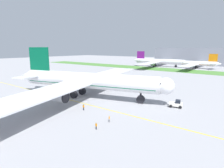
% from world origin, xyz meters
% --- Properties ---
extents(ground_plane, '(600.00, 600.00, 0.00)m').
position_xyz_m(ground_plane, '(0.00, 0.00, 0.00)').
color(ground_plane, '#9E9EA3').
rests_on(ground_plane, ground).
extents(apron_taxi_line, '(280.00, 0.36, 0.01)m').
position_xyz_m(apron_taxi_line, '(0.00, -2.34, 0.00)').
color(apron_taxi_line, yellow).
rests_on(apron_taxi_line, ground).
extents(grass_median_strip, '(320.00, 24.00, 0.10)m').
position_xyz_m(grass_median_strip, '(0.00, 108.31, 0.05)').
color(grass_median_strip, '#4C8438').
rests_on(grass_median_strip, ground).
extents(airliner_foreground, '(59.15, 96.75, 17.89)m').
position_xyz_m(airliner_foreground, '(1.70, 3.70, 6.08)').
color(airliner_foreground, white).
rests_on(airliner_foreground, ground).
extents(pushback_tug, '(5.76, 3.52, 2.27)m').
position_xyz_m(pushback_tug, '(31.80, 12.32, 1.03)').
color(pushback_tug, white).
rests_on(pushback_tug, ground).
extents(ground_crew_wingwalker_port, '(0.45, 0.47, 1.59)m').
position_xyz_m(ground_crew_wingwalker_port, '(23.39, -9.34, 0.97)').
color(ground_crew_wingwalker_port, black).
rests_on(ground_crew_wingwalker_port, ground).
extents(ground_crew_marshaller_front, '(0.61, 0.26, 1.75)m').
position_xyz_m(ground_crew_marshaller_front, '(12.06, -7.06, 1.06)').
color(ground_crew_marshaller_front, black).
rests_on(ground_crew_marshaller_front, ground).
extents(ground_crew_wingwalker_starboard, '(0.53, 0.33, 1.56)m').
position_xyz_m(ground_crew_wingwalker_starboard, '(23.90, -14.48, 0.95)').
color(ground_crew_wingwalker_starboard, black).
rests_on(ground_crew_wingwalker_starboard, ground).
extents(service_truck_baggage_loader, '(4.83, 3.41, 2.55)m').
position_xyz_m(service_truck_baggage_loader, '(-22.19, 47.23, 1.42)').
color(service_truck_baggage_loader, black).
rests_on(service_truck_baggage_loader, ground).
extents(parked_airliner_far_left, '(51.29, 83.58, 14.43)m').
position_xyz_m(parked_airliner_far_left, '(-29.57, 129.30, 4.90)').
color(parked_airliner_far_left, white).
rests_on(parked_airliner_far_left, ground).
extents(parked_airliner_far_centre, '(44.54, 71.86, 12.85)m').
position_xyz_m(parked_airliner_far_centre, '(2.86, 133.09, 4.36)').
color(parked_airliner_far_centre, white).
rests_on(parked_airliner_far_centre, ground).
extents(terminal_building, '(106.82, 20.00, 18.00)m').
position_xyz_m(terminal_building, '(2.55, 176.31, 9.00)').
color(terminal_building, gray).
rests_on(terminal_building, ground).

